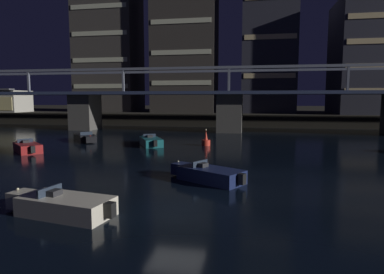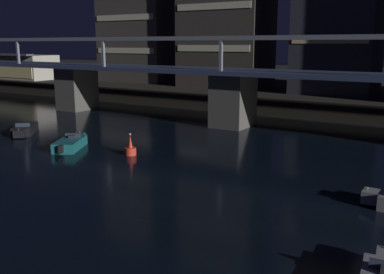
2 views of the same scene
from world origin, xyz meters
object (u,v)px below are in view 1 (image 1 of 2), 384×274
object	(u,v)px
tower_west_low	(109,49)
channel_buoy	(206,141)
tower_west_tall	(185,40)
speedboat_mid_right	(62,205)
speedboat_near_right	(85,138)
speedboat_near_left	(208,174)
river_bridge	(230,104)
tower_east_tall	(369,57)
speedboat_mid_left	(27,147)
speedboat_far_center	(151,141)
tower_central	(269,22)

from	to	relation	value
tower_west_low	channel_buoy	world-z (taller)	tower_west_low
tower_west_low	tower_west_tall	size ratio (longest dim) A/B	0.92
speedboat_mid_right	speedboat_near_right	bearing A→B (deg)	115.84
speedboat_near_left	speedboat_near_right	size ratio (longest dim) A/B	1.06
river_bridge	tower_west_tall	size ratio (longest dim) A/B	3.32
tower_west_low	speedboat_near_right	bearing A→B (deg)	-70.62
speedboat_mid_right	tower_east_tall	bearing A→B (deg)	62.22
speedboat_mid_left	speedboat_far_center	world-z (taller)	same
tower_west_low	speedboat_mid_left	bearing A→B (deg)	-76.04
tower_east_tall	tower_west_tall	bearing A→B (deg)	176.37
river_bridge	speedboat_mid_left	size ratio (longest dim) A/B	21.93
river_bridge	channel_buoy	xyz separation A→B (m)	(-1.45, -15.22, -3.66)
river_bridge	speedboat_near_left	world-z (taller)	river_bridge
tower_west_low	speedboat_near_left	world-z (taller)	tower_west_low
tower_west_low	tower_west_tall	xyz separation A→B (m)	(17.33, -1.72, 1.18)
speedboat_far_center	channel_buoy	size ratio (longest dim) A/B	2.78
tower_west_tall	speedboat_near_right	xyz separation A→B (m)	(-5.21, -32.76, -16.44)
river_bridge	tower_central	distance (m)	24.70
river_bridge	tower_west_low	distance (m)	36.32
river_bridge	speedboat_near_right	distance (m)	21.46
speedboat_mid_right	channel_buoy	distance (m)	22.22
tower_central	speedboat_near_left	bearing A→B (deg)	-96.36
river_bridge	speedboat_near_right	bearing A→B (deg)	-137.93
tower_west_tall	river_bridge	bearing A→B (deg)	-60.61
river_bridge	speedboat_far_center	distance (m)	18.00
speedboat_near_left	tower_west_low	bearing A→B (deg)	119.43
tower_west_tall	speedboat_far_center	bearing A→B (deg)	-84.64
tower_central	tower_west_tall	bearing A→B (deg)	178.72
river_bridge	tower_west_low	world-z (taller)	tower_west_low
tower_central	river_bridge	bearing A→B (deg)	-108.70
speedboat_near_left	channel_buoy	distance (m)	15.26
tower_central	channel_buoy	size ratio (longest dim) A/B	19.97
speedboat_near_right	speedboat_mid_left	world-z (taller)	same
tower_central	tower_east_tall	xyz separation A→B (m)	(17.58, -1.80, -7.23)
river_bridge	speedboat_mid_left	distance (m)	28.39
speedboat_mid_right	river_bridge	bearing A→B (deg)	83.09
tower_west_tall	tower_central	xyz separation A→B (m)	(16.65, -0.37, 2.77)
speedboat_near_left	speedboat_far_center	distance (m)	16.35
river_bridge	tower_west_low	size ratio (longest dim) A/B	3.61
speedboat_mid_left	channel_buoy	bearing A→B (deg)	24.00
speedboat_far_center	speedboat_mid_left	bearing A→B (deg)	-148.23
tower_west_tall	speedboat_near_right	distance (m)	37.02
tower_west_tall	speedboat_near_left	size ratio (longest dim) A/B	6.12
speedboat_near_right	speedboat_mid_left	distance (m)	8.24
river_bridge	speedboat_far_center	world-z (taller)	river_bridge
speedboat_mid_left	speedboat_mid_right	xyz separation A→B (m)	(12.72, -14.98, 0.00)
speedboat_near_right	channel_buoy	size ratio (longest dim) A/B	2.59
tower_west_low	speedboat_mid_right	xyz separation A→B (m)	(23.30, -57.55, -15.25)
channel_buoy	speedboat_far_center	bearing A→B (deg)	-171.82
speedboat_mid_left	river_bridge	bearing A→B (deg)	52.24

